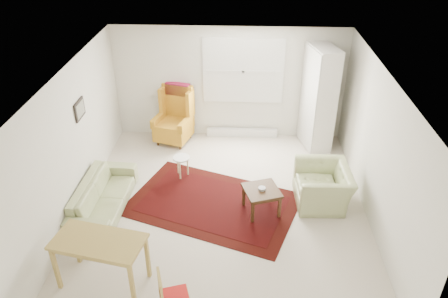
{
  "coord_description": "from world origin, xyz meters",
  "views": [
    {
      "loc": [
        0.3,
        -6.12,
        4.87
      ],
      "look_at": [
        0.0,
        0.3,
        1.05
      ],
      "focal_mm": 35.0,
      "sensor_mm": 36.0,
      "label": 1
    }
  ],
  "objects_px": {
    "sofa": "(102,191)",
    "desk_chair": "(175,297)",
    "coffee_table": "(261,200)",
    "desk": "(102,262)",
    "cabinet": "(319,99)",
    "armchair": "(323,183)",
    "stool": "(182,167)",
    "wingback_chair": "(173,116)"
  },
  "relations": [
    {
      "from": "wingback_chair",
      "to": "coffee_table",
      "type": "distance_m",
      "value": 3.07
    },
    {
      "from": "sofa",
      "to": "cabinet",
      "type": "xyz_separation_m",
      "value": [
        3.99,
        2.45,
        0.73
      ]
    },
    {
      "from": "wingback_chair",
      "to": "stool",
      "type": "distance_m",
      "value": 1.47
    },
    {
      "from": "coffee_table",
      "to": "cabinet",
      "type": "distance_m",
      "value": 2.83
    },
    {
      "from": "armchair",
      "to": "desk",
      "type": "height_order",
      "value": "armchair"
    },
    {
      "from": "sofa",
      "to": "coffee_table",
      "type": "xyz_separation_m",
      "value": [
        2.76,
        0.05,
        -0.15
      ]
    },
    {
      "from": "armchair",
      "to": "desk",
      "type": "xyz_separation_m",
      "value": [
        -3.38,
        -2.05,
        -0.02
      ]
    },
    {
      "from": "desk",
      "to": "armchair",
      "type": "bearing_deg",
      "value": 31.27
    },
    {
      "from": "stool",
      "to": "desk",
      "type": "bearing_deg",
      "value": -105.46
    },
    {
      "from": "cabinet",
      "to": "desk",
      "type": "relative_size",
      "value": 1.79
    },
    {
      "from": "sofa",
      "to": "desk_chair",
      "type": "relative_size",
      "value": 2.25
    },
    {
      "from": "armchair",
      "to": "wingback_chair",
      "type": "height_order",
      "value": "wingback_chair"
    },
    {
      "from": "coffee_table",
      "to": "desk_chair",
      "type": "relative_size",
      "value": 0.69
    },
    {
      "from": "coffee_table",
      "to": "sofa",
      "type": "bearing_deg",
      "value": -178.95
    },
    {
      "from": "sofa",
      "to": "desk_chair",
      "type": "bearing_deg",
      "value": -142.61
    },
    {
      "from": "stool",
      "to": "armchair",
      "type": "bearing_deg",
      "value": -14.85
    },
    {
      "from": "desk_chair",
      "to": "sofa",
      "type": "bearing_deg",
      "value": 17.66
    },
    {
      "from": "sofa",
      "to": "stool",
      "type": "bearing_deg",
      "value": -46.72
    },
    {
      "from": "sofa",
      "to": "armchair",
      "type": "bearing_deg",
      "value": -82.09
    },
    {
      "from": "coffee_table",
      "to": "desk",
      "type": "height_order",
      "value": "desk"
    },
    {
      "from": "armchair",
      "to": "cabinet",
      "type": "bearing_deg",
      "value": 174.37
    },
    {
      "from": "coffee_table",
      "to": "stool",
      "type": "bearing_deg",
      "value": 145.86
    },
    {
      "from": "armchair",
      "to": "cabinet",
      "type": "relative_size",
      "value": 0.47
    },
    {
      "from": "armchair",
      "to": "stool",
      "type": "xyz_separation_m",
      "value": [
        -2.62,
        0.69,
        -0.19
      ]
    },
    {
      "from": "desk",
      "to": "desk_chair",
      "type": "height_order",
      "value": "desk_chair"
    },
    {
      "from": "sofa",
      "to": "desk_chair",
      "type": "height_order",
      "value": "desk_chair"
    },
    {
      "from": "armchair",
      "to": "desk_chair",
      "type": "bearing_deg",
      "value": -42.63
    },
    {
      "from": "stool",
      "to": "cabinet",
      "type": "relative_size",
      "value": 0.2
    },
    {
      "from": "sofa",
      "to": "desk_chair",
      "type": "distance_m",
      "value": 2.76
    },
    {
      "from": "sofa",
      "to": "cabinet",
      "type": "height_order",
      "value": "cabinet"
    },
    {
      "from": "armchair",
      "to": "wingback_chair",
      "type": "distance_m",
      "value": 3.63
    },
    {
      "from": "cabinet",
      "to": "desk",
      "type": "height_order",
      "value": "cabinet"
    },
    {
      "from": "sofa",
      "to": "desk_chair",
      "type": "xyz_separation_m",
      "value": [
        1.59,
        -2.25,
        0.04
      ]
    },
    {
      "from": "cabinet",
      "to": "desk",
      "type": "bearing_deg",
      "value": -144.88
    },
    {
      "from": "armchair",
      "to": "coffee_table",
      "type": "relative_size",
      "value": 1.83
    },
    {
      "from": "coffee_table",
      "to": "desk",
      "type": "distance_m",
      "value": 2.86
    },
    {
      "from": "desk",
      "to": "desk_chair",
      "type": "bearing_deg",
      "value": -28.04
    },
    {
      "from": "wingback_chair",
      "to": "sofa",
      "type": "bearing_deg",
      "value": -93.24
    },
    {
      "from": "armchair",
      "to": "coffee_table",
      "type": "distance_m",
      "value": 1.16
    },
    {
      "from": "armchair",
      "to": "cabinet",
      "type": "height_order",
      "value": "cabinet"
    },
    {
      "from": "armchair",
      "to": "wingback_chair",
      "type": "relative_size",
      "value": 0.83
    },
    {
      "from": "sofa",
      "to": "desk",
      "type": "relative_size",
      "value": 1.52
    }
  ]
}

